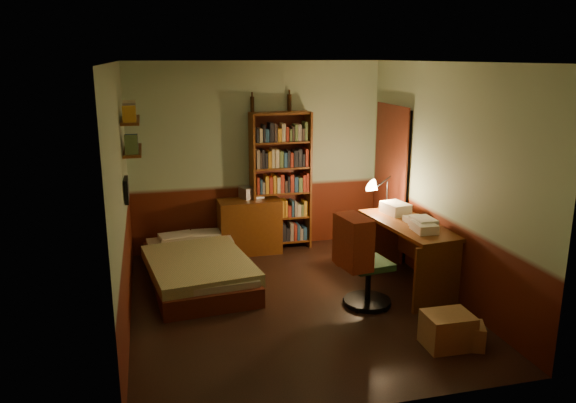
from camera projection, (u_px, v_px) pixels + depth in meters
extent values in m
cube|color=black|center=(293.00, 303.00, 6.24)|extent=(3.50, 4.00, 0.02)
cube|color=silver|center=(294.00, 61.00, 5.58)|extent=(3.50, 4.00, 0.02)
cube|color=#98B18D|center=(257.00, 157.00, 7.79)|extent=(3.50, 0.02, 2.60)
cube|color=#98B18D|center=(120.00, 199.00, 5.49)|extent=(0.02, 4.00, 2.60)
cube|color=#98B18D|center=(445.00, 180.00, 6.32)|extent=(0.02, 4.00, 2.60)
cube|color=#98B18D|center=(365.00, 251.00, 4.02)|extent=(3.50, 0.02, 2.60)
cube|color=black|center=(392.00, 182.00, 7.61)|extent=(0.06, 0.90, 2.00)
cube|color=#4B1B10|center=(389.00, 182.00, 7.60)|extent=(0.02, 0.98, 2.08)
cube|color=#859259|center=(197.00, 258.00, 6.78)|extent=(1.25, 2.09, 0.59)
cube|color=#5A2D10|center=(250.00, 226.00, 7.76)|extent=(0.85, 0.43, 0.75)
cube|color=#B2B2B7|center=(251.00, 192.00, 7.77)|extent=(0.35, 0.31, 0.16)
cube|color=#5A2D10|center=(281.00, 182.00, 7.80)|extent=(0.84, 0.32, 1.93)
cylinder|color=black|center=(252.00, 104.00, 7.55)|extent=(0.06, 0.06, 0.20)
cylinder|color=black|center=(289.00, 103.00, 7.67)|extent=(0.07, 0.07, 0.23)
cube|color=#5A2D10|center=(408.00, 254.00, 6.63)|extent=(0.75, 1.50, 0.77)
cube|color=silver|center=(395.00, 208.00, 6.90)|extent=(0.31, 0.38, 0.14)
cone|color=black|center=(387.00, 184.00, 7.11)|extent=(0.21, 0.21, 0.62)
cube|color=#274D2B|center=(369.00, 264.00, 6.08)|extent=(0.52, 0.47, 0.93)
cube|color=#A4361D|center=(359.00, 198.00, 5.90)|extent=(0.40, 0.53, 0.56)
cube|color=#5A2D10|center=(133.00, 150.00, 6.48)|extent=(0.20, 0.90, 0.03)
cube|color=#5A2D10|center=(130.00, 120.00, 6.39)|extent=(0.20, 0.90, 0.03)
cube|color=black|center=(126.00, 190.00, 6.08)|extent=(0.04, 0.32, 0.26)
cube|color=#A57848|center=(448.00, 330.00, 5.26)|extent=(0.44, 0.36, 0.33)
cube|color=#A57848|center=(466.00, 335.00, 5.28)|extent=(0.40, 0.37, 0.23)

